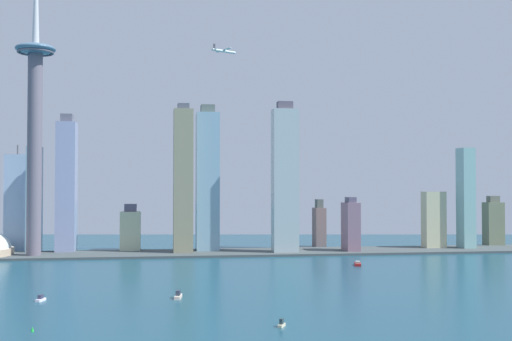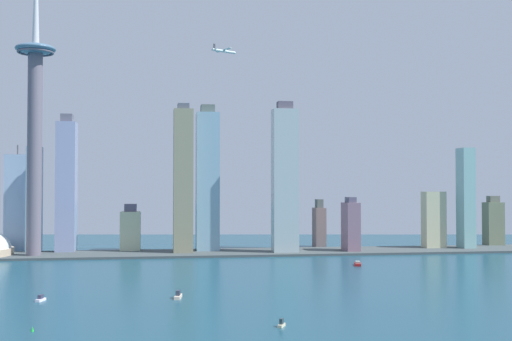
{
  "view_description": "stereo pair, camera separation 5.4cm",
  "coord_description": "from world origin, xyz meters",
  "px_view_note": "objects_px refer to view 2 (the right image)",
  "views": [
    {
      "loc": [
        -84.09,
        -210.79,
        68.04
      ],
      "look_at": [
        19.23,
        461.19,
        88.07
      ],
      "focal_mm": 46.1,
      "sensor_mm": 36.0,
      "label": 1
    },
    {
      "loc": [
        -84.04,
        -210.79,
        68.04
      ],
      "look_at": [
        19.23,
        461.19,
        88.07
      ],
      "focal_mm": 46.1,
      "sensor_mm": 36.0,
      "label": 2
    }
  ],
  "objects_px": {
    "skyscraper_11": "(130,230)",
    "skyscraper_4": "(207,181)",
    "boat_4": "(41,299)",
    "boat_2": "(178,295)",
    "skyscraper_0": "(287,200)",
    "skyscraper_6": "(67,186)",
    "boat_3": "(358,264)",
    "observation_tower": "(35,109)",
    "skyscraper_10": "(183,181)",
    "skyscraper_3": "(434,221)",
    "airplane": "(224,51)",
    "skyscraper_1": "(17,203)",
    "skyscraper_13": "(493,223)",
    "channel_buoy_0": "(32,329)",
    "skyscraper_7": "(319,225)",
    "skyscraper_2": "(351,227)",
    "skyscraper_8": "(466,199)",
    "skyscraper_12": "(285,180)",
    "skyscraper_5": "(34,199)"
  },
  "relations": [
    {
      "from": "skyscraper_5",
      "to": "channel_buoy_0",
      "type": "relative_size",
      "value": 51.52
    },
    {
      "from": "airplane",
      "to": "skyscraper_8",
      "type": "bearing_deg",
      "value": -28.07
    },
    {
      "from": "skyscraper_3",
      "to": "airplane",
      "type": "xyz_separation_m",
      "value": [
        -240.94,
        -5.86,
        185.51
      ]
    },
    {
      "from": "channel_buoy_0",
      "to": "skyscraper_6",
      "type": "bearing_deg",
      "value": 95.2
    },
    {
      "from": "skyscraper_4",
      "to": "skyscraper_7",
      "type": "relative_size",
      "value": 2.83
    },
    {
      "from": "skyscraper_10",
      "to": "boat_2",
      "type": "distance_m",
      "value": 292.09
    },
    {
      "from": "skyscraper_0",
      "to": "skyscraper_6",
      "type": "xyz_separation_m",
      "value": [
        -244.16,
        -14.82,
        15.17
      ]
    },
    {
      "from": "skyscraper_11",
      "to": "skyscraper_8",
      "type": "bearing_deg",
      "value": -4.27
    },
    {
      "from": "skyscraper_11",
      "to": "skyscraper_1",
      "type": "bearing_deg",
      "value": 161.09
    },
    {
      "from": "skyscraper_7",
      "to": "skyscraper_8",
      "type": "distance_m",
      "value": 171.01
    },
    {
      "from": "skyscraper_5",
      "to": "skyscraper_7",
      "type": "bearing_deg",
      "value": 6.71
    },
    {
      "from": "skyscraper_6",
      "to": "boat_3",
      "type": "bearing_deg",
      "value": -29.71
    },
    {
      "from": "skyscraper_0",
      "to": "boat_2",
      "type": "relative_size",
      "value": 8.6
    },
    {
      "from": "skyscraper_6",
      "to": "boat_4",
      "type": "bearing_deg",
      "value": -85.33
    },
    {
      "from": "skyscraper_4",
      "to": "boat_2",
      "type": "distance_m",
      "value": 312.88
    },
    {
      "from": "skyscraper_10",
      "to": "boat_3",
      "type": "bearing_deg",
      "value": -39.92
    },
    {
      "from": "skyscraper_10",
      "to": "boat_4",
      "type": "height_order",
      "value": "skyscraper_10"
    },
    {
      "from": "airplane",
      "to": "observation_tower",
      "type": "bearing_deg",
      "value": 157.66
    },
    {
      "from": "boat_2",
      "to": "skyscraper_13",
      "type": "bearing_deg",
      "value": 138.56
    },
    {
      "from": "skyscraper_13",
      "to": "channel_buoy_0",
      "type": "relative_size",
      "value": 26.05
    },
    {
      "from": "skyscraper_4",
      "to": "skyscraper_11",
      "type": "relative_size",
      "value": 3.06
    },
    {
      "from": "skyscraper_1",
      "to": "boat_4",
      "type": "relative_size",
      "value": 12.37
    },
    {
      "from": "observation_tower",
      "to": "skyscraper_11",
      "type": "bearing_deg",
      "value": 24.22
    },
    {
      "from": "skyscraper_11",
      "to": "boat_4",
      "type": "xyz_separation_m",
      "value": [
        -42.45,
        -310.4,
        -22.42
      ]
    },
    {
      "from": "observation_tower",
      "to": "boat_3",
      "type": "relative_size",
      "value": 19.87
    },
    {
      "from": "channel_buoy_0",
      "to": "airplane",
      "type": "xyz_separation_m",
      "value": [
        131.23,
        373.68,
        217.32
      ]
    },
    {
      "from": "skyscraper_10",
      "to": "boat_3",
      "type": "relative_size",
      "value": 9.38
    },
    {
      "from": "skyscraper_4",
      "to": "skyscraper_10",
      "type": "relative_size",
      "value": 1.01
    },
    {
      "from": "observation_tower",
      "to": "skyscraper_1",
      "type": "relative_size",
      "value": 2.84
    },
    {
      "from": "skyscraper_10",
      "to": "boat_2",
      "type": "bearing_deg",
      "value": -92.99
    },
    {
      "from": "skyscraper_2",
      "to": "boat_2",
      "type": "bearing_deg",
      "value": -125.67
    },
    {
      "from": "observation_tower",
      "to": "skyscraper_10",
      "type": "bearing_deg",
      "value": 4.32
    },
    {
      "from": "skyscraper_5",
      "to": "boat_2",
      "type": "bearing_deg",
      "value": -65.52
    },
    {
      "from": "skyscraper_1",
      "to": "channel_buoy_0",
      "type": "xyz_separation_m",
      "value": [
        95.68,
        -442.26,
        -52.57
      ]
    },
    {
      "from": "skyscraper_12",
      "to": "airplane",
      "type": "bearing_deg",
      "value": 162.18
    },
    {
      "from": "skyscraper_11",
      "to": "channel_buoy_0",
      "type": "distance_m",
      "value": 400.55
    },
    {
      "from": "boat_3",
      "to": "skyscraper_0",
      "type": "bearing_deg",
      "value": -154.85
    },
    {
      "from": "skyscraper_2",
      "to": "skyscraper_5",
      "type": "xyz_separation_m",
      "value": [
        -337.17,
        40.43,
        29.95
      ]
    },
    {
      "from": "skyscraper_2",
      "to": "skyscraper_11",
      "type": "distance_m",
      "value": 239.66
    },
    {
      "from": "skyscraper_4",
      "to": "skyscraper_8",
      "type": "xyz_separation_m",
      "value": [
        292.51,
        -16.08,
        -19.92
      ]
    },
    {
      "from": "skyscraper_8",
      "to": "boat_3",
      "type": "xyz_separation_m",
      "value": [
        -168.62,
        -129.33,
        -56.3
      ]
    },
    {
      "from": "skyscraper_12",
      "to": "skyscraper_6",
      "type": "bearing_deg",
      "value": 169.06
    },
    {
      "from": "skyscraper_7",
      "to": "channel_buoy_0",
      "type": "bearing_deg",
      "value": -120.06
    },
    {
      "from": "skyscraper_7",
      "to": "boat_2",
      "type": "height_order",
      "value": "skyscraper_7"
    },
    {
      "from": "skyscraper_3",
      "to": "boat_4",
      "type": "distance_m",
      "value": 482.26
    },
    {
      "from": "skyscraper_8",
      "to": "skyscraper_11",
      "type": "height_order",
      "value": "skyscraper_8"
    },
    {
      "from": "skyscraper_0",
      "to": "skyscraper_3",
      "type": "xyz_separation_m",
      "value": [
        164.21,
        -33.26,
        -23.79
      ]
    },
    {
      "from": "airplane",
      "to": "skyscraper_7",
      "type": "bearing_deg",
      "value": -0.19
    },
    {
      "from": "observation_tower",
      "to": "skyscraper_3",
      "type": "bearing_deg",
      "value": 3.04
    },
    {
      "from": "skyscraper_11",
      "to": "skyscraper_4",
      "type": "bearing_deg",
      "value": -8.2
    }
  ]
}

